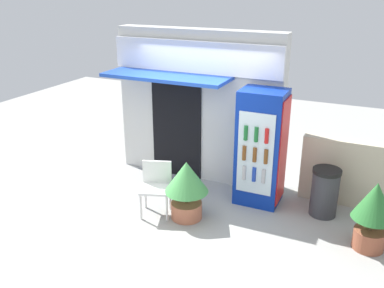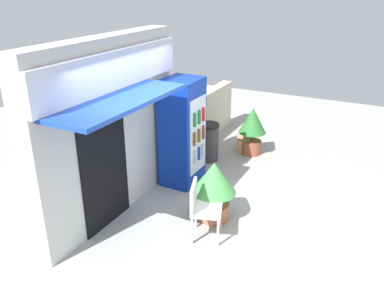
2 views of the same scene
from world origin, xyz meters
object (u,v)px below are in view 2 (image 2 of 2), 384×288
at_px(potted_plant_near_shop, 214,185).
at_px(cardboard_box, 243,144).
at_px(drink_cooler, 183,132).
at_px(plastic_chair, 201,206).
at_px(potted_plant_curbside, 252,127).
at_px(trash_bin, 208,142).

xyz_separation_m(potted_plant_near_shop, cardboard_box, (2.74, 0.53, -0.44)).
relative_size(drink_cooler, plastic_chair, 2.28).
bearing_deg(potted_plant_curbside, potted_plant_near_shop, -173.21).
bearing_deg(plastic_chair, cardboard_box, 9.90).
xyz_separation_m(plastic_chair, trash_bin, (2.47, 1.05, -0.11)).
bearing_deg(trash_bin, cardboard_box, -31.45).
bearing_deg(potted_plant_curbside, trash_bin, 136.41).
relative_size(drink_cooler, potted_plant_near_shop, 2.02).
distance_m(plastic_chair, potted_plant_curbside, 3.22).
xyz_separation_m(drink_cooler, trash_bin, (1.08, -0.01, -0.57)).
bearing_deg(drink_cooler, potted_plant_near_shop, -130.81).
distance_m(trash_bin, cardboard_box, 0.96).
relative_size(potted_plant_near_shop, potted_plant_curbside, 0.94).
xyz_separation_m(plastic_chair, potted_plant_near_shop, (0.52, 0.04, 0.08)).
bearing_deg(potted_plant_near_shop, plastic_chair, -175.65).
distance_m(potted_plant_curbside, cardboard_box, 0.51).
distance_m(plastic_chair, potted_plant_near_shop, 0.53).
bearing_deg(potted_plant_near_shop, cardboard_box, 10.94).
bearing_deg(cardboard_box, drink_cooler, 165.36).
bearing_deg(potted_plant_curbside, drink_cooler, 158.86).
height_order(drink_cooler, plastic_chair, drink_cooler).
xyz_separation_m(potted_plant_curbside, trash_bin, (-0.73, 0.69, -0.21)).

